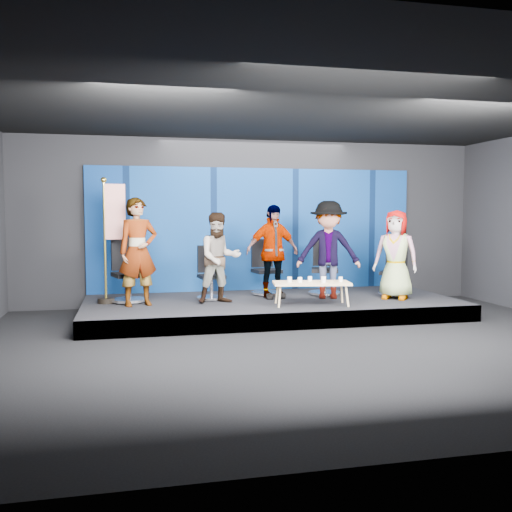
% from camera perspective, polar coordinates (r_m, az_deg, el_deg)
% --- Properties ---
extents(ground, '(10.00, 10.00, 0.00)m').
position_cam_1_polar(ground, '(8.62, 5.70, -8.76)').
color(ground, black).
rests_on(ground, ground).
extents(room_walls, '(10.02, 8.02, 3.51)m').
position_cam_1_polar(room_walls, '(8.41, 5.83, 7.58)').
color(room_walls, black).
rests_on(room_walls, ground).
extents(riser, '(7.00, 3.00, 0.30)m').
position_cam_1_polar(riser, '(10.95, 1.56, -5.13)').
color(riser, black).
rests_on(riser, ground).
extents(backdrop, '(7.00, 0.08, 2.60)m').
position_cam_1_polar(backdrop, '(12.22, -0.10, 2.69)').
color(backdrop, navy).
rests_on(backdrop, riser).
extents(chair_a, '(0.83, 0.83, 1.19)m').
position_cam_1_polar(chair_a, '(10.84, -12.69, -2.45)').
color(chair_a, silver).
rests_on(chair_a, riser).
extents(panelist_a, '(0.80, 0.64, 1.92)m').
position_cam_1_polar(panelist_a, '(10.31, -11.71, 0.41)').
color(panelist_a, black).
rests_on(panelist_a, riser).
extents(chair_b, '(0.65, 0.65, 1.02)m').
position_cam_1_polar(chair_b, '(10.95, -4.55, -2.57)').
color(chair_b, silver).
rests_on(chair_b, riser).
extents(panelist_b, '(0.88, 0.72, 1.66)m').
position_cam_1_polar(panelist_b, '(10.43, -3.68, -0.19)').
color(panelist_b, black).
rests_on(panelist_b, riser).
extents(chair_c, '(0.71, 0.71, 1.12)m').
position_cam_1_polar(chair_c, '(11.55, 0.97, -2.05)').
color(chair_c, silver).
rests_on(chair_c, riser).
extents(panelist_c, '(1.11, 0.59, 1.81)m').
position_cam_1_polar(panelist_c, '(11.01, 1.64, 0.45)').
color(panelist_c, black).
rests_on(panelist_c, riser).
extents(chair_d, '(0.83, 0.83, 1.16)m').
position_cam_1_polar(chair_d, '(11.62, 6.87, -1.97)').
color(chair_d, silver).
rests_on(chair_d, riser).
extents(panelist_d, '(1.37, 1.05, 1.88)m').
position_cam_1_polar(panelist_d, '(11.07, 7.25, 0.62)').
color(panelist_d, black).
rests_on(panelist_d, riser).
extents(chair_e, '(0.83, 0.83, 1.05)m').
position_cam_1_polar(chair_e, '(11.79, 13.65, -2.14)').
color(chair_e, silver).
rests_on(chair_e, riser).
extents(panelist_e, '(0.99, 0.95, 1.71)m').
position_cam_1_polar(panelist_e, '(11.24, 13.80, 0.14)').
color(panelist_e, black).
rests_on(panelist_e, riser).
extents(coffee_table, '(1.44, 0.79, 0.42)m').
position_cam_1_polar(coffee_table, '(10.24, 5.57, -2.79)').
color(coffee_table, tan).
rests_on(coffee_table, riser).
extents(mug_a, '(0.08, 0.08, 0.09)m').
position_cam_1_polar(mug_a, '(10.18, 3.38, -2.35)').
color(mug_a, white).
rests_on(mug_a, coffee_table).
extents(mug_b, '(0.08, 0.08, 0.09)m').
position_cam_1_polar(mug_b, '(10.13, 4.42, -2.39)').
color(mug_b, white).
rests_on(mug_b, coffee_table).
extents(mug_c, '(0.07, 0.07, 0.09)m').
position_cam_1_polar(mug_c, '(10.33, 5.41, -2.28)').
color(mug_c, white).
rests_on(mug_c, coffee_table).
extents(mug_d, '(0.09, 0.09, 0.10)m').
position_cam_1_polar(mug_d, '(10.20, 6.78, -2.34)').
color(mug_d, white).
rests_on(mug_d, coffee_table).
extents(mug_e, '(0.07, 0.07, 0.09)m').
position_cam_1_polar(mug_e, '(10.34, 8.47, -2.31)').
color(mug_e, white).
rests_on(mug_e, coffee_table).
extents(flag_stand, '(0.53, 0.31, 2.30)m').
position_cam_1_polar(flag_stand, '(10.70, -14.27, 1.87)').
color(flag_stand, black).
rests_on(flag_stand, riser).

